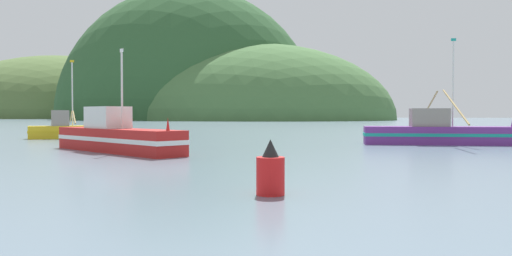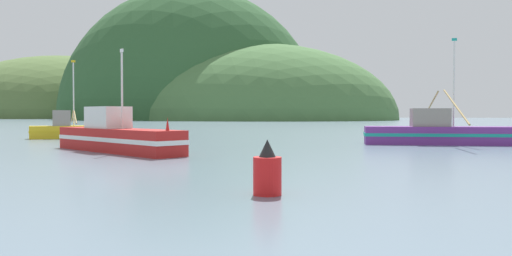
# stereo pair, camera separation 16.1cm
# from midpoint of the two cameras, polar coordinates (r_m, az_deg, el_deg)

# --- Properties ---
(hill_far_center) EXTENTS (103.49, 82.79, 56.65)m
(hill_far_center) POSITION_cam_midpoint_polar(r_m,az_deg,el_deg) (185.67, 0.18, 0.97)
(hill_far_center) COLOR #47703D
(hill_far_center) RESTS_ON ground
(hill_far_left) EXTENTS (131.60, 105.28, 65.32)m
(hill_far_left) POSITION_cam_midpoint_polar(r_m,az_deg,el_deg) (281.42, -21.53, 1.09)
(hill_far_left) COLOR #516B38
(hill_far_left) RESTS_ON ground
(hill_mid_right) EXTENTS (106.67, 85.34, 105.64)m
(hill_mid_right) POSITION_cam_midpoint_polar(r_m,az_deg,el_deg) (201.69, -7.77, 1.01)
(hill_mid_right) COLOR #2D562D
(hill_mid_right) RESTS_ON ground
(fishing_boat_red) EXTENTS (10.79, 8.03, 6.07)m
(fishing_boat_red) POSITION_cam_midpoint_polar(r_m,az_deg,el_deg) (30.60, -15.81, -0.97)
(fishing_boat_red) COLOR red
(fishing_boat_red) RESTS_ON ground
(fishing_boat_yellow) EXTENTS (7.24, 8.39, 7.22)m
(fishing_boat_yellow) POSITION_cam_midpoint_polar(r_m,az_deg,el_deg) (48.57, -20.44, -0.17)
(fishing_boat_yellow) COLOR gold
(fishing_boat_yellow) RESTS_ON ground
(fishing_boat_purple) EXTENTS (11.09, 15.44, 7.78)m
(fishing_boat_purple) POSITION_cam_midpoint_polar(r_m,az_deg,el_deg) (38.58, 20.57, -0.52)
(fishing_boat_purple) COLOR #6B2D84
(fishing_boat_purple) RESTS_ON ground
(channel_buoy) EXTENTS (0.80, 0.80, 1.56)m
(channel_buoy) POSITION_cam_midpoint_polar(r_m,az_deg,el_deg) (13.82, 1.66, -5.11)
(channel_buoy) COLOR red
(channel_buoy) RESTS_ON ground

